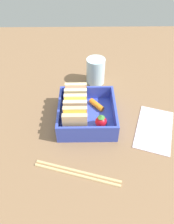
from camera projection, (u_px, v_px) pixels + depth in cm
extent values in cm
cube|color=#826143|center=(87.00, 122.00, 59.32)|extent=(120.00, 120.00, 2.00)
cube|color=blue|center=(87.00, 118.00, 58.21)|extent=(15.64, 14.74, 1.20)
cube|color=blue|center=(60.00, 111.00, 56.35)|extent=(15.64, 0.60, 3.93)
cube|color=blue|center=(114.00, 110.00, 56.49)|extent=(15.64, 0.60, 3.93)
cube|color=blue|center=(87.00, 133.00, 51.02)|extent=(0.60, 13.54, 3.93)
cube|color=blue|center=(87.00, 92.00, 61.82)|extent=(0.60, 13.54, 3.93)
cube|color=#E1B887|center=(75.00, 124.00, 51.40)|extent=(1.22, 5.82, 6.24)
cube|color=orange|center=(75.00, 121.00, 52.28)|extent=(1.22, 5.36, 5.74)
cube|color=#E1B887|center=(75.00, 117.00, 53.15)|extent=(1.22, 5.82, 6.24)
cube|color=beige|center=(75.00, 111.00, 54.71)|extent=(1.22, 5.82, 6.24)
cube|color=yellow|center=(76.00, 108.00, 55.59)|extent=(1.22, 5.36, 5.74)
cube|color=beige|center=(76.00, 104.00, 56.46)|extent=(1.22, 5.82, 6.24)
cube|color=beige|center=(76.00, 99.00, 58.02)|extent=(1.22, 5.82, 6.24)
cube|color=#D87259|center=(76.00, 96.00, 58.90)|extent=(1.22, 5.36, 5.74)
cube|color=beige|center=(76.00, 93.00, 59.77)|extent=(1.22, 5.82, 6.24)
sphere|color=red|center=(101.00, 122.00, 54.27)|extent=(2.97, 2.97, 2.97)
cone|color=#418335|center=(101.00, 117.00, 53.03)|extent=(1.78, 1.78, 0.60)
cylinder|color=orange|center=(96.00, 105.00, 59.88)|extent=(4.66, 4.11, 1.48)
cylinder|color=tan|center=(76.00, 174.00, 46.44)|extent=(6.04, 18.65, 0.70)
cylinder|color=tan|center=(78.00, 171.00, 47.07)|extent=(6.04, 18.65, 0.70)
cylinder|color=silver|center=(96.00, 71.00, 67.95)|extent=(5.74, 5.74, 8.18)
cube|color=silver|center=(154.00, 129.00, 55.93)|extent=(17.32, 13.27, 0.40)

